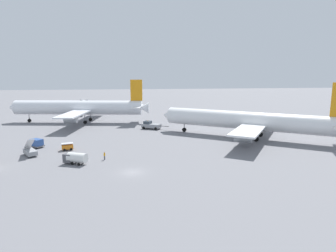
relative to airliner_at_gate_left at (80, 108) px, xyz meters
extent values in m
plane|color=slate|center=(18.39, -59.54, -5.60)|extent=(600.00, 600.00, 0.00)
cylinder|color=white|center=(-0.49, 0.08, 0.10)|extent=(48.15, 13.24, 5.32)
cone|color=white|center=(-25.30, 4.28, 0.10)|extent=(3.58, 5.30, 4.90)
cone|color=white|center=(24.13, -4.08, 0.10)|extent=(4.26, 4.80, 4.26)
cube|color=white|center=(1.88, -0.32, -0.70)|extent=(13.60, 44.16, 0.44)
cube|color=white|center=(21.67, -3.67, 0.64)|extent=(5.32, 13.35, 0.28)
cube|color=orange|center=(21.37, -3.62, 6.66)|extent=(4.40, 1.09, 7.79)
cylinder|color=#999EA3|center=(2.93, 11.91, -2.50)|extent=(4.57, 3.26, 2.60)
cylinder|color=#999EA3|center=(-1.15, -12.22, -2.50)|extent=(4.57, 3.26, 2.60)
cylinder|color=slate|center=(2.30, -3.84, -3.62)|extent=(0.28, 0.28, 2.66)
cylinder|color=black|center=(2.30, -3.84, -4.95)|extent=(1.37, 0.76, 1.30)
cylinder|color=slate|center=(3.43, 2.87, -3.62)|extent=(0.28, 0.28, 2.66)
cylinder|color=black|center=(3.43, 2.87, -4.95)|extent=(1.37, 0.76, 1.30)
cylinder|color=slate|center=(-19.39, 3.28, -3.62)|extent=(0.28, 0.28, 2.66)
cylinder|color=black|center=(-19.39, 3.28, -4.95)|extent=(1.37, 0.76, 1.30)
cylinder|color=white|center=(51.75, -34.42, -0.58)|extent=(43.06, 32.13, 5.12)
cone|color=white|center=(30.70, -19.77, -0.58)|extent=(4.99, 5.47, 4.71)
cube|color=white|center=(53.76, -35.81, -1.35)|extent=(27.24, 35.26, 0.44)
cylinder|color=#999EA3|center=(59.09, -26.39, -3.15)|extent=(4.93, 4.53, 2.60)
cylinder|color=#999EA3|center=(46.78, -44.09, -3.15)|extent=(4.93, 4.53, 2.60)
cylinder|color=slate|center=(52.64, -39.18, -3.92)|extent=(0.28, 0.28, 2.07)
cylinder|color=black|center=(52.64, -39.18, -4.95)|extent=(1.38, 1.19, 1.30)
cylinder|color=slate|center=(56.52, -33.59, -3.92)|extent=(0.28, 0.28, 2.07)
cylinder|color=black|center=(56.52, -33.59, -4.95)|extent=(1.38, 1.19, 1.30)
cylinder|color=slate|center=(35.70, -23.25, -3.92)|extent=(0.28, 0.28, 2.07)
cylinder|color=black|center=(35.70, -23.25, -4.95)|extent=(1.38, 1.19, 1.30)
cube|color=gray|center=(25.73, -16.80, -4.53)|extent=(6.84, 5.62, 1.25)
cube|color=#333D47|center=(24.54, -16.12, -3.45)|extent=(3.10, 3.14, 0.90)
cylinder|color=#4C4C51|center=(29.81, -19.13, -4.40)|extent=(2.88, 1.76, 0.20)
sphere|color=orange|center=(24.54, -16.12, -2.82)|extent=(0.24, 0.24, 0.24)
cylinder|color=black|center=(23.06, -16.95, -5.15)|extent=(0.93, 0.71, 0.90)
cylinder|color=black|center=(24.51, -14.42, -5.15)|extent=(0.93, 0.71, 0.90)
cylinder|color=black|center=(26.94, -19.17, -5.15)|extent=(0.93, 0.71, 0.90)
cylinder|color=black|center=(28.39, -16.64, -5.15)|extent=(0.93, 0.71, 0.90)
cube|color=orange|center=(3.21, -41.16, -4.80)|extent=(2.90, 2.12, 1.00)
cube|color=#B2B2B7|center=(3.21, -41.16, -3.95)|extent=(3.04, 2.22, 0.12)
cylinder|color=black|center=(3.75, -40.29, -5.30)|extent=(0.63, 0.35, 0.60)
cylinder|color=black|center=(4.11, -41.64, -5.30)|extent=(0.63, 0.35, 0.60)
cylinder|color=black|center=(2.30, -40.67, -5.30)|extent=(0.63, 0.35, 0.60)
cylinder|color=black|center=(2.66, -42.03, -5.30)|extent=(0.63, 0.35, 0.60)
cylinder|color=silver|center=(7.44, -53.00, -4.20)|extent=(4.47, 3.50, 2.00)
cube|color=#4C4C51|center=(5.62, -52.15, -4.40)|extent=(2.37, 2.35, 1.80)
cylinder|color=black|center=(6.46, -53.31, -5.30)|extent=(0.63, 0.43, 0.60)
cylinder|color=black|center=(7.05, -52.04, -5.30)|extent=(0.63, 0.43, 0.60)
cylinder|color=black|center=(7.83, -53.95, -5.30)|extent=(0.63, 0.43, 0.60)
cylinder|color=black|center=(8.41, -52.68, -5.30)|extent=(0.63, 0.43, 0.60)
cube|color=gray|center=(-4.18, -44.87, -4.80)|extent=(4.08, 4.88, 1.00)
cube|color=silver|center=(-4.34, -44.61, -2.90)|extent=(3.40, 4.28, 2.71)
cylinder|color=black|center=(-3.19, -45.13, -5.30)|extent=(0.49, 0.61, 0.60)
cylinder|color=black|center=(-4.37, -45.87, -5.30)|extent=(0.49, 0.61, 0.60)
cylinder|color=black|center=(-3.98, -43.86, -5.30)|extent=(0.49, 0.61, 0.60)
cylinder|color=black|center=(-5.17, -44.60, -5.30)|extent=(0.49, 0.61, 0.60)
cube|color=slate|center=(-4.90, -37.57, -5.17)|extent=(3.88, 3.62, 0.25)
cube|color=#2D5199|center=(-4.90, -37.57, -4.25)|extent=(3.44, 3.23, 1.60)
cylinder|color=black|center=(-3.88, -37.42, -5.30)|extent=(0.61, 0.50, 0.60)
cylinder|color=black|center=(-4.68, -38.57, -5.30)|extent=(0.61, 0.50, 0.60)
cylinder|color=black|center=(-5.12, -36.57, -5.30)|extent=(0.61, 0.50, 0.60)
cylinder|color=black|center=(-5.91, -37.72, -5.30)|extent=(0.61, 0.50, 0.60)
cylinder|color=#4C4C51|center=(12.69, -50.55, -5.17)|extent=(0.28, 0.28, 0.86)
cylinder|color=orange|center=(12.69, -50.55, -4.43)|extent=(0.36, 0.36, 0.61)
sphere|color=#9E704C|center=(12.69, -50.55, -4.01)|extent=(0.23, 0.23, 0.23)
cylinder|color=#B7B7BC|center=(-2.71, 26.70, -1.69)|extent=(5.15, 20.81, 3.20)
cylinder|color=#99999E|center=(-3.69, 36.95, -1.69)|extent=(3.84, 3.84, 3.52)
cylinder|color=#595960|center=(-3.60, 35.95, -3.64)|extent=(0.70, 0.70, 3.91)
camera|label=1|loc=(17.76, -111.20, 12.59)|focal=30.58mm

